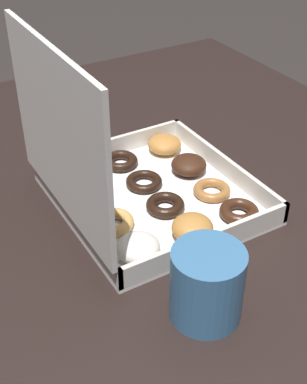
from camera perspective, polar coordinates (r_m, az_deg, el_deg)
dining_table at (r=0.98m, az=3.63°, el=-4.20°), size 1.28×1.01×0.71m
donut_box at (r=0.87m, az=-2.01°, el=1.12°), size 0.33×0.31×0.31m
coffee_mug at (r=0.69m, az=5.72°, el=-9.68°), size 0.10×0.10×0.10m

